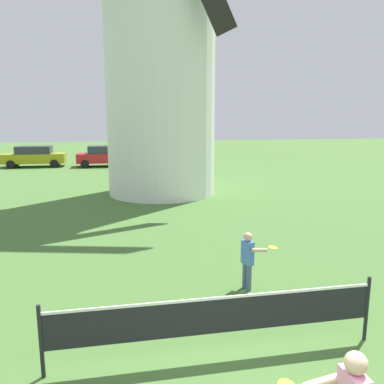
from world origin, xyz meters
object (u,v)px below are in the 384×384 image
tennis_net (217,316)px  parked_car_mustard (34,156)px  parked_car_cream (171,154)px  windmill (160,20)px  player_far (248,257)px  parked_car_red (103,156)px

tennis_net → parked_car_mustard: size_ratio=1.14×
tennis_net → parked_car_cream: bearing=83.8°
windmill → tennis_net: 15.25m
player_far → parked_car_mustard: parked_car_mustard is taller
tennis_net → parked_car_cream: (2.73, 24.96, 0.13)m
parked_car_mustard → windmill: bearing=-56.0°
player_far → parked_car_cream: 22.80m
tennis_net → player_far: player_far is taller
player_far → parked_car_cream: (1.47, 22.75, 0.09)m
parked_car_mustard → parked_car_cream: same height
player_far → parked_car_red: bearing=99.4°
tennis_net → parked_car_red: (-2.50, 24.95, 0.12)m
parked_car_mustard → parked_car_red: (5.06, -0.67, -0.00)m
parked_car_red → parked_car_cream: same height
tennis_net → parked_car_red: bearing=95.7°
tennis_net → parked_car_mustard: bearing=106.4°
tennis_net → parked_car_mustard: 26.71m
parked_car_cream → parked_car_mustard: bearing=176.3°
windmill → parked_car_mustard: size_ratio=3.73×
parked_car_mustard → parked_car_red: bearing=-7.6°
player_far → parked_car_red: (-3.76, 22.73, 0.09)m
parked_car_mustard → parked_car_red: size_ratio=1.16×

